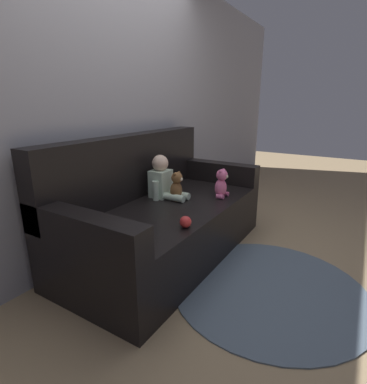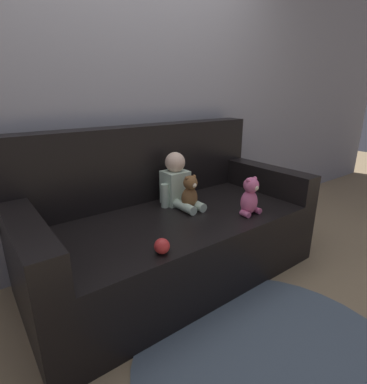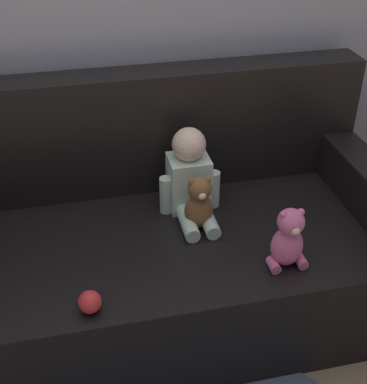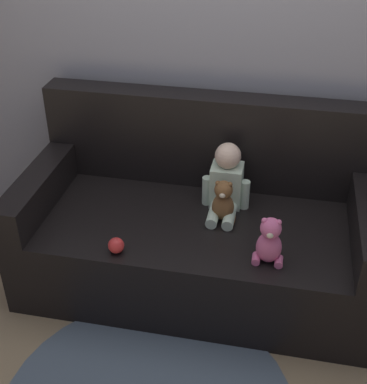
{
  "view_description": "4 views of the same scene",
  "coord_description": "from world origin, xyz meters",
  "views": [
    {
      "loc": [
        -2.0,
        -1.39,
        1.31
      ],
      "look_at": [
        0.03,
        -0.14,
        0.59
      ],
      "focal_mm": 28.0,
      "sensor_mm": 36.0,
      "label": 1
    },
    {
      "loc": [
        -1.09,
        -1.55,
        1.27
      ],
      "look_at": [
        0.07,
        -0.02,
        0.62
      ],
      "focal_mm": 28.0,
      "sensor_mm": 36.0,
      "label": 2
    },
    {
      "loc": [
        -0.33,
        -1.78,
        1.86
      ],
      "look_at": [
        0.04,
        -0.14,
        0.75
      ],
      "focal_mm": 50.0,
      "sensor_mm": 36.0,
      "label": 3
    },
    {
      "loc": [
        0.42,
        -2.41,
        2.2
      ],
      "look_at": [
        -0.05,
        -0.13,
        0.7
      ],
      "focal_mm": 50.0,
      "sensor_mm": 36.0,
      "label": 4
    }
  ],
  "objects": [
    {
      "name": "teddy_bear_brown",
      "position": [
        0.14,
        -0.01,
        0.59
      ],
      "size": [
        0.15,
        0.12,
        0.25
      ],
      "color": "brown",
      "rests_on": "couch"
    },
    {
      "name": "toy_ball",
      "position": [
        -0.35,
        -0.39,
        0.51
      ],
      "size": [
        0.08,
        0.08,
        0.08
      ],
      "color": "red",
      "rests_on": "couch"
    },
    {
      "name": "plush_toy_side",
      "position": [
        0.41,
        -0.31,
        0.59
      ],
      "size": [
        0.15,
        0.12,
        0.26
      ],
      "color": "#DB6699",
      "rests_on": "couch"
    },
    {
      "name": "couch",
      "position": [
        0.0,
        0.07,
        0.34
      ],
      "size": [
        1.97,
        0.97,
        1.03
      ],
      "color": "black",
      "rests_on": "ground_plane"
    },
    {
      "name": "floor_rug",
      "position": [
        -0.06,
        -0.93,
        0.01
      ],
      "size": [
        1.39,
        1.39,
        0.01
      ],
      "color": "slate",
      "rests_on": "ground_plane"
    },
    {
      "name": "ground_plane",
      "position": [
        0.0,
        0.0,
        0.0
      ],
      "size": [
        12.0,
        12.0,
        0.0
      ],
      "primitive_type": "plane",
      "color": "#9E8460"
    },
    {
      "name": "person_baby",
      "position": [
        0.14,
        0.14,
        0.62
      ],
      "size": [
        0.27,
        0.35,
        0.39
      ],
      "color": "silver",
      "rests_on": "couch"
    },
    {
      "name": "wall_back",
      "position": [
        0.0,
        0.57,
        1.3
      ],
      "size": [
        8.0,
        0.05,
        2.6
      ],
      "color": "#93939E",
      "rests_on": "ground_plane"
    }
  ]
}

